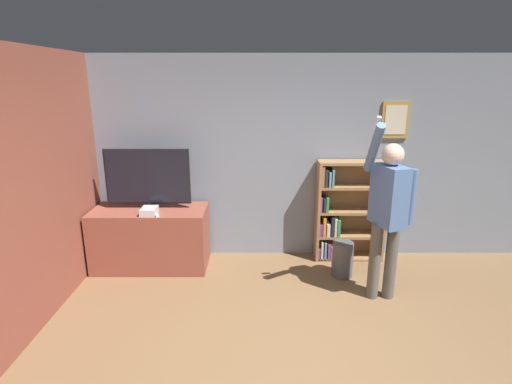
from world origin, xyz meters
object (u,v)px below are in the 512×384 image
Objects in this scene: television at (146,178)px; waste_bin at (341,259)px; person at (386,207)px; bookshelf at (342,213)px; game_console at (147,211)px.

television is 2.65m from waste_bin.
waste_bin is (-0.33, 0.51, -0.85)m from person.
person is at bearing -17.12° from television.
bookshelf is at bearing 175.17° from person.
bookshelf reaches higher than game_console.
television reaches higher than waste_bin.
person is (2.72, -0.61, 0.24)m from game_console.
person reaches higher than television.
game_console is (0.05, -0.24, -0.36)m from television.
television is 0.78× the size of bookshelf.
person is 4.60× the size of waste_bin.
bookshelf is (2.55, 0.19, -0.53)m from television.
person is at bearing -12.69° from game_console.
person reaches higher than bookshelf.
game_console is at bearing -170.23° from bookshelf.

